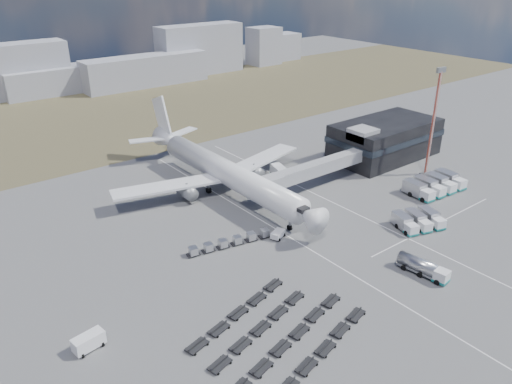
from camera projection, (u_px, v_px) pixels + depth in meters
ground at (321, 248)px, 94.59m from camera, size 420.00×420.00×0.00m
grass_strip at (97, 117)px, 173.11m from camera, size 420.00×90.00×0.01m
lane_markings at (345, 227)px, 102.19m from camera, size 47.12×110.00×0.01m
terminal at (385, 139)px, 136.17m from camera, size 30.40×16.40×11.00m
jet_bridge at (309, 171)px, 115.92m from camera, size 30.30×3.80×7.05m
airliner at (223, 171)px, 115.47m from camera, size 51.59×64.53×17.62m
skyline at (15, 77)px, 192.31m from camera, size 292.58×25.97×22.53m
fuel_tanker at (423, 267)px, 86.00m from camera, size 3.42×9.29×2.93m
pushback_tug at (278, 235)px, 97.76m from camera, size 3.63×2.89×1.45m
utility_van at (89, 342)px, 69.58m from camera, size 4.69×2.66×2.36m
catering_truck at (280, 173)px, 123.85m from camera, size 4.27×6.95×2.97m
service_trucks_near at (418, 221)px, 101.48m from camera, size 10.45×9.04×2.69m
service_trucks_far at (435, 185)px, 117.02m from camera, size 14.61×8.89×3.11m
uld_row at (230, 242)px, 94.80m from camera, size 17.30×4.76×1.58m
baggage_dollies at (276, 336)px, 71.87m from camera, size 28.23×21.69×0.82m
floodlight_mast at (433, 123)px, 121.40m from camera, size 2.58×2.09×27.04m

